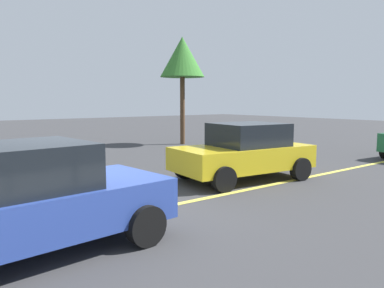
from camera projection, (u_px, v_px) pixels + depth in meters
ground_plane at (83, 224)px, 6.79m from camera, size 80.00×80.00×0.00m
lane_marking_centre at (210, 197)px, 8.61m from camera, size 28.00×0.16×0.01m
car_blue_mid_road at (28, 199)px, 5.37m from camera, size 4.12×2.30×1.62m
car_yellow_approaching at (244, 151)px, 10.53m from camera, size 4.06×2.43×1.59m
tree_centre_verge at (182, 58)px, 18.78m from camera, size 2.24×2.24×5.39m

